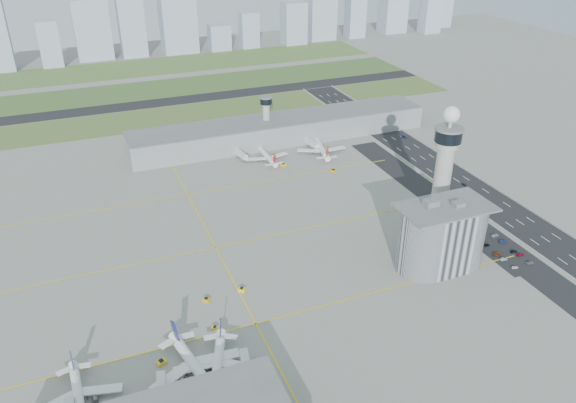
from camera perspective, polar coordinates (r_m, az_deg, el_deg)
name	(u,v)px	position (r m, az deg, el deg)	size (l,w,h in m)	color
ground	(316,263)	(263.73, 2.85, -6.23)	(1000.00, 1000.00, 0.00)	gray
grass_strip_0	(174,116)	(453.05, -11.49, 8.51)	(480.00, 50.00, 0.08)	#526931
grass_strip_1	(157,90)	(523.54, -13.18, 11.02)	(480.00, 60.00, 0.08)	#46652F
grass_strip_2	(143,68)	(599.93, -14.56, 13.04)	(480.00, 70.00, 0.08)	#516C33
runway	(165,102)	(487.65, -12.39, 9.84)	(480.00, 22.00, 0.10)	black
highway	(512,217)	(322.66, 21.80, -1.47)	(28.00, 500.00, 0.10)	black
barrier_left	(491,221)	(313.56, 19.92, -1.87)	(0.60, 500.00, 1.20)	#9E9E99
barrier_right	(533,211)	(331.60, 23.60, -0.92)	(0.60, 500.00, 1.20)	#9E9E99
landside_road	(486,235)	(300.86, 19.50, -3.26)	(18.00, 260.00, 0.08)	black
parking_lot	(499,248)	(292.33, 20.67, -4.46)	(20.00, 44.00, 0.10)	black
taxiway_line_h_0	(256,324)	(229.87, -3.30, -12.28)	(260.00, 0.60, 0.01)	yellow
taxiway_line_h_1	(216,248)	(276.43, -7.35, -4.66)	(260.00, 0.60, 0.01)	yellow
taxiway_line_h_2	(188,195)	(327.39, -10.13, 0.69)	(260.00, 0.60, 0.01)	yellow
taxiway_line_v	(216,248)	(276.43, -7.35, -4.66)	(0.60, 260.00, 0.01)	yellow
control_tower	(444,164)	(286.46, 15.60, 3.70)	(14.00, 14.00, 64.50)	#ADAAA5
secondary_tower	(266,115)	(390.11, -2.22, 8.75)	(8.60, 8.60, 31.90)	#ADAAA5
admin_building	(441,236)	(263.45, 15.32, -3.41)	(42.00, 24.00, 33.50)	#B2B2B7
terminal_pier	(281,129)	(395.38, -0.72, 7.35)	(210.00, 32.00, 15.80)	gray
airplane_near_a	(77,394)	(208.84, -20.60, -17.85)	(34.51, 29.34, 9.66)	white
airplane_near_b	(196,364)	(207.77, -9.34, -15.93)	(40.79, 34.67, 11.42)	white
airplane_near_c	(217,364)	(207.34, -7.24, -16.03)	(37.58, 31.94, 10.52)	white
airplane_far_a	(266,153)	(365.33, -2.21, 4.99)	(34.56, 29.38, 9.68)	white
airplane_far_b	(321,145)	(376.35, 3.40, 5.79)	(38.98, 33.13, 10.91)	white
jet_bridge_near_2	(249,382)	(203.56, -3.98, -17.84)	(14.00, 3.00, 5.70)	silver
jet_bridge_far_0	(236,152)	(371.98, -5.30, 5.00)	(14.00, 3.00, 5.70)	silver
jet_bridge_far_1	(306,142)	(387.75, 1.81, 6.10)	(14.00, 3.00, 5.70)	silver
tug_0	(161,362)	(217.48, -12.74, -15.62)	(2.32, 3.38, 1.97)	yellow
tug_1	(206,299)	(242.55, -8.30, -9.81)	(2.01, 2.92, 1.70)	#EA9C05
tug_2	(215,328)	(228.20, -7.43, -12.62)	(1.89, 2.75, 1.60)	yellow
tug_3	(242,289)	(246.39, -4.72, -8.87)	(2.07, 3.01, 1.75)	yellow
tug_4	(283,165)	(357.34, -0.47, 3.77)	(2.21, 3.22, 1.87)	yellow
tug_5	(333,170)	(350.56, 4.63, 3.16)	(2.13, 3.10, 1.80)	#D79601
car_lot_0	(515,267)	(279.63, 22.06, -6.21)	(1.33, 3.31, 1.13)	white
car_lot_1	(504,259)	(283.55, 21.07, -5.49)	(1.28, 3.66, 1.21)	gray
car_lot_2	(497,254)	(286.42, 20.46, -5.01)	(1.95, 4.23, 1.17)	brown
car_lot_3	(486,245)	(291.74, 19.46, -4.18)	(1.57, 3.86, 1.12)	black
car_lot_4	(477,239)	(294.59, 18.64, -3.68)	(1.48, 3.68, 1.25)	navy
car_lot_5	(465,231)	(300.35, 17.51, -2.83)	(1.32, 3.77, 1.24)	white
car_lot_6	(530,263)	(285.62, 23.37, -5.73)	(1.82, 3.94, 1.09)	gray
car_lot_7	(520,255)	(290.04, 22.54, -5.00)	(1.55, 3.82, 1.11)	#9F0723
car_lot_8	(514,251)	(291.39, 21.94, -4.70)	(1.40, 3.47, 1.18)	black
car_lot_9	(503,242)	(297.20, 21.00, -3.82)	(1.38, 3.96, 1.31)	#161E49
car_lot_10	(495,235)	(301.27, 20.30, -3.25)	(1.86, 4.03, 1.12)	silver
car_lot_11	(484,228)	(305.88, 19.27, -2.55)	(1.62, 3.99, 1.16)	gray
car_hw_1	(464,185)	(348.46, 17.48, 1.65)	(1.23, 3.54, 1.17)	black
car_hw_2	(404,137)	(409.80, 11.73, 6.43)	(2.02, 4.38, 1.22)	navy
car_hw_4	(345,113)	(451.21, 5.85, 8.92)	(1.30, 3.24, 1.10)	gray
skyline_bldg_6	(50,44)	(627.39, -23.05, 14.52)	(20.04, 16.03, 45.20)	#9EADC1
skyline_bldg_7	(92,29)	(645.26, -19.30, 16.23)	(35.76, 28.61, 61.22)	#9EADC1
skyline_bldg_8	(130,16)	(641.40, -15.73, 17.68)	(26.33, 21.06, 83.39)	#9EADC1
skyline_bldg_9	(178,23)	(651.55, -11.11, 17.37)	(36.96, 29.57, 62.11)	#9EADC1
skyline_bldg_10	(219,37)	(656.15, -6.99, 16.21)	(23.01, 18.41, 27.75)	#9EADC1
skyline_bldg_11	(249,30)	(664.43, -3.98, 16.99)	(20.22, 16.18, 38.97)	#9EADC1
skyline_bldg_12	(294,23)	(680.07, 0.60, 17.66)	(26.14, 20.92, 46.89)	#9EADC1
skyline_bldg_13	(321,4)	(703.48, 3.33, 19.39)	(32.26, 25.81, 81.20)	#9EADC1
skyline_bldg_14	(356,8)	(717.71, 6.89, 18.92)	(21.59, 17.28, 68.75)	#9EADC1
skyline_bldg_15	(393,6)	(754.86, 10.65, 18.91)	(30.25, 24.20, 63.40)	#9EADC1
skyline_bldg_16	(432,3)	(761.63, 14.38, 18.94)	(23.04, 18.43, 71.56)	#9EADC1
skyline_bldg_17	(441,10)	(807.08, 15.33, 18.21)	(22.64, 18.11, 41.06)	#9EADC1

